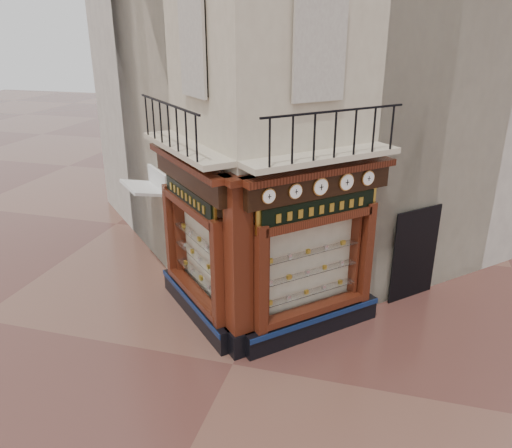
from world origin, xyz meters
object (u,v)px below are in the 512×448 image
(clock_b, at_px, (295,191))
(clock_a, at_px, (269,196))
(clock_c, at_px, (320,187))
(clock_e, at_px, (368,178))
(corner_pilaster, at_px, (239,271))
(clock_d, at_px, (346,182))
(signboard_left, at_px, (189,197))
(awning, at_px, (150,271))
(signboard_right, at_px, (320,209))

(clock_b, bearing_deg, clock_a, -180.00)
(clock_c, height_order, clock_e, clock_c)
(clock_c, bearing_deg, corner_pilaster, 165.55)
(clock_d, bearing_deg, signboard_left, 140.44)
(clock_e, bearing_deg, clock_d, 180.00)
(clock_b, xyz_separation_m, awning, (-4.71, 2.51, -3.62))
(clock_e, distance_m, signboard_left, 3.92)
(clock_d, height_order, clock_e, clock_d)
(clock_b, distance_m, clock_c, 0.61)
(signboard_right, bearing_deg, clock_e, -5.49)
(clock_d, bearing_deg, corner_pilaster, 169.57)
(corner_pilaster, height_order, signboard_left, corner_pilaster)
(clock_a, relative_size, signboard_left, 0.16)
(awning, bearing_deg, clock_c, -157.10)
(signboard_right, bearing_deg, clock_d, -11.00)
(clock_c, distance_m, signboard_left, 2.98)
(clock_a, bearing_deg, signboard_left, 109.19)
(awning, xyz_separation_m, signboard_right, (5.12, -1.94, 3.10))
(clock_d, xyz_separation_m, signboard_left, (-3.40, -0.32, -0.52))
(awning, height_order, signboard_left, signboard_left)
(signboard_left, height_order, signboard_right, signboard_right)
(clock_d, height_order, signboard_right, clock_d)
(signboard_left, bearing_deg, clock_c, -137.81)
(signboard_right, bearing_deg, signboard_left, 135.00)
(clock_b, distance_m, clock_e, 1.85)
(clock_d, distance_m, signboard_right, 0.78)
(awning, bearing_deg, corner_pilaster, -173.90)
(clock_b, bearing_deg, signboard_right, 8.97)
(corner_pilaster, relative_size, clock_b, 12.62)
(clock_c, height_order, clock_d, same)
(clock_b, relative_size, signboard_right, 0.14)
(corner_pilaster, xyz_separation_m, clock_a, (0.61, 0.01, 1.67))
(clock_a, bearing_deg, clock_e, 0.00)
(clock_b, relative_size, awning, 0.22)
(signboard_right, bearing_deg, clock_a, -175.17)
(clock_b, xyz_separation_m, clock_c, (0.43, 0.43, -0.00))
(corner_pilaster, height_order, awning, corner_pilaster)
(clock_d, relative_size, signboard_right, 0.17)
(clock_c, distance_m, signboard_right, 0.54)
(clock_a, relative_size, clock_b, 0.98)
(corner_pilaster, bearing_deg, clock_a, -44.07)
(clock_e, bearing_deg, corner_pilaster, 171.62)
(clock_c, bearing_deg, clock_b, -180.00)
(clock_e, bearing_deg, signboard_left, 145.91)
(clock_a, xyz_separation_m, clock_e, (1.74, 1.74, 0.00))
(clock_b, height_order, signboard_left, clock_b)
(corner_pilaster, xyz_separation_m, signboard_left, (-1.46, 1.01, 1.15))
(clock_b, height_order, signboard_right, clock_b)
(clock_e, bearing_deg, clock_a, 180.00)
(clock_c, distance_m, clock_d, 0.66)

